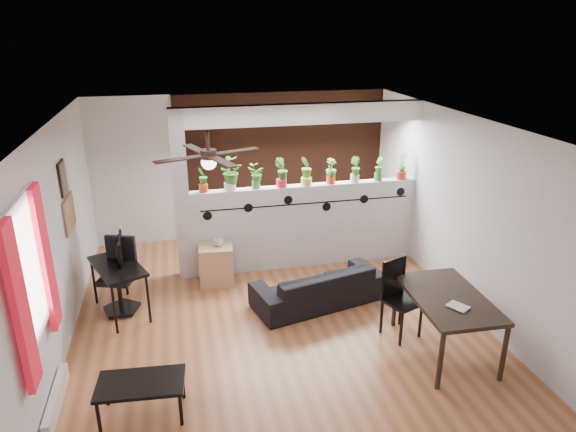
{
  "coord_description": "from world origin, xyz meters",
  "views": [
    {
      "loc": [
        -1.17,
        -5.87,
        3.68
      ],
      "look_at": [
        0.3,
        0.6,
        1.21
      ],
      "focal_mm": 32.0,
      "sensor_mm": 36.0,
      "label": 1
    }
  ],
  "objects_px": {
    "cube_shelf": "(216,264)",
    "coffee_table": "(141,385)",
    "potted_plant_3": "(281,172)",
    "computer_desk": "(118,270)",
    "potted_plant_7": "(379,168)",
    "potted_plant_6": "(355,169)",
    "potted_plant_4": "(307,170)",
    "potted_plant_0": "(203,179)",
    "cup": "(219,242)",
    "potted_plant_5": "(331,170)",
    "sofa": "(319,286)",
    "dining_table": "(448,302)",
    "ceiling_fan": "(209,157)",
    "folding_chair": "(398,291)",
    "potted_plant_8": "(402,165)",
    "office_chair": "(120,280)",
    "potted_plant_2": "(256,176)",
    "potted_plant_1": "(230,174)"
  },
  "relations": [
    {
      "from": "sofa",
      "to": "cube_shelf",
      "type": "height_order",
      "value": "cube_shelf"
    },
    {
      "from": "potted_plant_5",
      "to": "potted_plant_6",
      "type": "relative_size",
      "value": 1.0
    },
    {
      "from": "potted_plant_1",
      "to": "cube_shelf",
      "type": "xyz_separation_m",
      "value": [
        -0.29,
        -0.34,
        -1.3
      ]
    },
    {
      "from": "potted_plant_4",
      "to": "potted_plant_8",
      "type": "distance_m",
      "value": 1.58
    },
    {
      "from": "potted_plant_3",
      "to": "potted_plant_8",
      "type": "bearing_deg",
      "value": 0.0
    },
    {
      "from": "potted_plant_3",
      "to": "computer_desk",
      "type": "bearing_deg",
      "value": -159.11
    },
    {
      "from": "potted_plant_0",
      "to": "potted_plant_7",
      "type": "height_order",
      "value": "potted_plant_0"
    },
    {
      "from": "office_chair",
      "to": "coffee_table",
      "type": "relative_size",
      "value": 1.15
    },
    {
      "from": "potted_plant_7",
      "to": "sofa",
      "type": "distance_m",
      "value": 2.24
    },
    {
      "from": "potted_plant_0",
      "to": "office_chair",
      "type": "height_order",
      "value": "potted_plant_0"
    },
    {
      "from": "potted_plant_0",
      "to": "computer_desk",
      "type": "distance_m",
      "value": 1.79
    },
    {
      "from": "potted_plant_4",
      "to": "sofa",
      "type": "bearing_deg",
      "value": -96.3
    },
    {
      "from": "ceiling_fan",
      "to": "potted_plant_4",
      "type": "height_order",
      "value": "ceiling_fan"
    },
    {
      "from": "cup",
      "to": "coffee_table",
      "type": "distance_m",
      "value": 2.88
    },
    {
      "from": "potted_plant_6",
      "to": "computer_desk",
      "type": "distance_m",
      "value": 3.83
    },
    {
      "from": "potted_plant_8",
      "to": "dining_table",
      "type": "height_order",
      "value": "potted_plant_8"
    },
    {
      "from": "dining_table",
      "to": "potted_plant_2",
      "type": "bearing_deg",
      "value": 123.81
    },
    {
      "from": "cube_shelf",
      "to": "coffee_table",
      "type": "bearing_deg",
      "value": -105.45
    },
    {
      "from": "potted_plant_3",
      "to": "cup",
      "type": "distance_m",
      "value": 1.43
    },
    {
      "from": "coffee_table",
      "to": "potted_plant_7",
      "type": "bearing_deg",
      "value": 39.5
    },
    {
      "from": "potted_plant_6",
      "to": "potted_plant_8",
      "type": "relative_size",
      "value": 0.9
    },
    {
      "from": "sofa",
      "to": "folding_chair",
      "type": "xyz_separation_m",
      "value": [
        0.75,
        -0.92,
        0.33
      ]
    },
    {
      "from": "office_chair",
      "to": "ceiling_fan",
      "type": "bearing_deg",
      "value": -38.76
    },
    {
      "from": "potted_plant_2",
      "to": "sofa",
      "type": "distance_m",
      "value": 1.91
    },
    {
      "from": "potted_plant_5",
      "to": "office_chair",
      "type": "relative_size",
      "value": 0.39
    },
    {
      "from": "potted_plant_0",
      "to": "potted_plant_4",
      "type": "xyz_separation_m",
      "value": [
        1.58,
        0.0,
        0.04
      ]
    },
    {
      "from": "ceiling_fan",
      "to": "office_chair",
      "type": "relative_size",
      "value": 1.17
    },
    {
      "from": "potted_plant_5",
      "to": "office_chair",
      "type": "bearing_deg",
      "value": -165.5
    },
    {
      "from": "potted_plant_1",
      "to": "potted_plant_3",
      "type": "relative_size",
      "value": 1.07
    },
    {
      "from": "cup",
      "to": "computer_desk",
      "type": "distance_m",
      "value": 1.51
    },
    {
      "from": "potted_plant_2",
      "to": "folding_chair",
      "type": "bearing_deg",
      "value": -57.22
    },
    {
      "from": "potted_plant_1",
      "to": "computer_desk",
      "type": "bearing_deg",
      "value": -150.47
    },
    {
      "from": "potted_plant_4",
      "to": "cup",
      "type": "relative_size",
      "value": 3.39
    },
    {
      "from": "potted_plant_4",
      "to": "cup",
      "type": "bearing_deg",
      "value": -166.58
    },
    {
      "from": "potted_plant_0",
      "to": "potted_plant_7",
      "type": "xyz_separation_m",
      "value": [
        2.77,
        0.0,
        -0.0
      ]
    },
    {
      "from": "potted_plant_7",
      "to": "cube_shelf",
      "type": "bearing_deg",
      "value": -172.72
    },
    {
      "from": "ceiling_fan",
      "to": "potted_plant_3",
      "type": "height_order",
      "value": "ceiling_fan"
    },
    {
      "from": "coffee_table",
      "to": "office_chair",
      "type": "bearing_deg",
      "value": 99.01
    },
    {
      "from": "ceiling_fan",
      "to": "potted_plant_1",
      "type": "xyz_separation_m",
      "value": [
        0.42,
        1.8,
        -0.71
      ]
    },
    {
      "from": "potted_plant_4",
      "to": "potted_plant_0",
      "type": "bearing_deg",
      "value": 180.0
    },
    {
      "from": "potted_plant_2",
      "to": "potted_plant_6",
      "type": "bearing_deg",
      "value": 0.0
    },
    {
      "from": "potted_plant_3",
      "to": "cube_shelf",
      "type": "bearing_deg",
      "value": -162.53
    },
    {
      "from": "potted_plant_3",
      "to": "computer_desk",
      "type": "xyz_separation_m",
      "value": [
        -2.42,
        -0.92,
        -0.94
      ]
    },
    {
      "from": "potted_plant_4",
      "to": "dining_table",
      "type": "bearing_deg",
      "value": -69.45
    },
    {
      "from": "potted_plant_8",
      "to": "potted_plant_4",
      "type": "bearing_deg",
      "value": 180.0
    },
    {
      "from": "potted_plant_7",
      "to": "folding_chair",
      "type": "distance_m",
      "value": 2.45
    },
    {
      "from": "potted_plant_6",
      "to": "dining_table",
      "type": "relative_size",
      "value": 0.29
    },
    {
      "from": "potted_plant_8",
      "to": "sofa",
      "type": "xyz_separation_m",
      "value": [
        -1.72,
        -1.25,
        -1.33
      ]
    },
    {
      "from": "potted_plant_5",
      "to": "sofa",
      "type": "xyz_separation_m",
      "value": [
        -0.53,
        -1.25,
        -1.3
      ]
    },
    {
      "from": "computer_desk",
      "to": "dining_table",
      "type": "bearing_deg",
      "value": -24.7
    }
  ]
}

